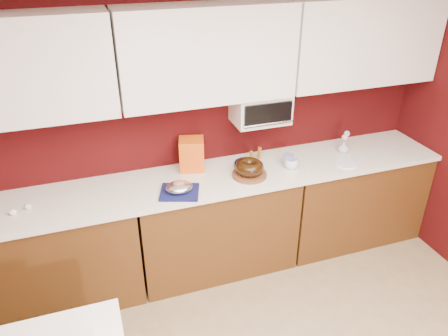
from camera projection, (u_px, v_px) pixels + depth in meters
wall_back at (203, 122)px, 3.61m from camera, size 4.00×0.02×2.50m
base_cabinet_left at (51, 257)px, 3.36m from camera, size 1.31×0.58×0.86m
base_cabinet_center at (215, 224)px, 3.74m from camera, size 1.31×0.58×0.86m
base_cabinet_right at (349, 197)px, 4.12m from camera, size 1.31×0.58×0.86m
countertop at (215, 178)px, 3.53m from camera, size 4.00×0.62×0.04m
upper_cabinet_left at (9, 71)px, 2.81m from camera, size 1.31×0.33×0.70m
upper_cabinet_center at (207, 54)px, 3.19m from camera, size 1.31×0.33×0.70m
upper_cabinet_right at (363, 41)px, 3.57m from camera, size 1.31×0.33×0.70m
toaster_oven at (260, 108)px, 3.56m from camera, size 0.45×0.30×0.25m
toaster_oven_door at (268, 114)px, 3.42m from camera, size 0.40×0.02×0.18m
toaster_oven_handle at (269, 124)px, 3.45m from camera, size 0.42×0.02×0.02m
cake_base at (249, 175)px, 3.52m from camera, size 0.34×0.34×0.03m
bundt_cake at (250, 167)px, 3.48m from camera, size 0.29×0.29×0.09m
navy_towel at (180, 192)px, 3.29m from camera, size 0.35×0.32×0.02m
foil_ham_nest at (179, 187)px, 3.26m from camera, size 0.23×0.20×0.07m
roasted_ham at (179, 184)px, 3.25m from camera, size 0.11×0.10×0.06m
pandoro_box at (192, 154)px, 3.57m from camera, size 0.24×0.23×0.27m
dark_pan at (247, 165)px, 3.66m from camera, size 0.26×0.26×0.04m
coffee_mug at (291, 163)px, 3.61m from camera, size 0.14×0.14×0.11m
blue_jar at (288, 160)px, 3.65m from camera, size 0.11×0.11×0.10m
flower_vase at (344, 146)px, 3.87m from camera, size 0.10×0.10×0.12m
flower_pink at (345, 137)px, 3.83m from camera, size 0.06×0.06×0.06m
flower_blue at (347, 134)px, 3.85m from camera, size 0.05×0.05×0.05m
china_plate at (346, 163)px, 3.70m from camera, size 0.22×0.22×0.01m
amber_bottle at (251, 156)px, 3.74m from camera, size 0.03×0.03×0.09m
egg_left at (13, 212)px, 3.03m from camera, size 0.06×0.06×0.04m
egg_right at (28, 206)px, 3.10m from camera, size 0.06×0.05×0.04m
amber_bottle_tall at (260, 153)px, 3.76m from camera, size 0.04×0.04×0.11m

